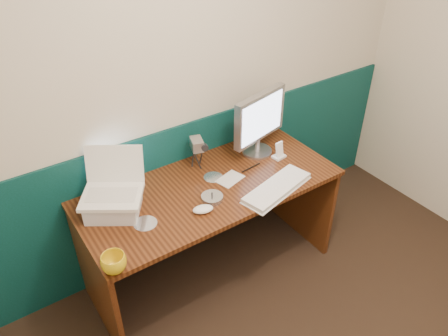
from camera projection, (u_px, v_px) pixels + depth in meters
back_wall at (190, 85)px, 2.66m from camera, size 3.50×0.04×2.50m
wainscot at (196, 184)px, 3.08m from camera, size 3.48×0.02×1.00m
desk at (211, 231)px, 2.86m from camera, size 1.60×0.70×0.75m
laptop_riser at (114, 205)px, 2.43m from camera, size 0.37×0.35×0.10m
laptop at (109, 178)px, 2.32m from camera, size 0.41×0.39×0.27m
monitor at (258, 123)px, 2.83m from camera, size 0.47×0.23×0.45m
keyboard at (277, 188)px, 2.61m from camera, size 0.50×0.27×0.03m
mouse_right at (292, 176)px, 2.71m from camera, size 0.10×0.06×0.03m
mouse_left at (203, 209)px, 2.44m from camera, size 0.13×0.10×0.04m
mug at (114, 263)px, 2.07m from camera, size 0.15×0.15×0.10m
camcorder at (197, 154)px, 2.77m from camera, size 0.11×0.14×0.18m
cd_spindle at (212, 198)px, 2.54m from camera, size 0.13×0.13×0.03m
cd_loose_a at (145, 223)px, 2.37m from camera, size 0.13×0.13×0.00m
cd_loose_b at (213, 177)px, 2.72m from camera, size 0.12×0.12×0.00m
pen at (251, 168)px, 2.80m from camera, size 0.16×0.03×0.01m
papers at (230, 179)px, 2.71m from camera, size 0.19×0.15×0.00m
dock at (279, 157)px, 2.90m from camera, size 0.09×0.07×0.02m
music_player at (279, 149)px, 2.87m from camera, size 0.06×0.04×0.10m
pda at (295, 176)px, 2.72m from camera, size 0.11×0.13×0.01m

